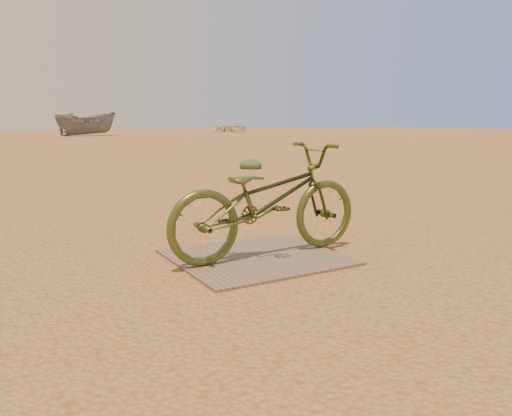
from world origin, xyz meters
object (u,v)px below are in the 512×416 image
bicycle (267,200)px  boat_far_right (232,127)px  plywood_board (256,257)px  boat_mid_right (87,124)px

bicycle → boat_far_right: (21.34, 42.23, -0.03)m
plywood_board → boat_far_right: boat_far_right is taller
boat_far_right → plywood_board: bearing=-128.9°
plywood_board → boat_far_right: bearing=63.1°
bicycle → boat_far_right: bearing=-27.4°
bicycle → boat_far_right: 47.31m
bicycle → boat_far_right: bicycle is taller
bicycle → plywood_board: bearing=68.7°
boat_mid_right → boat_far_right: (15.63, 6.53, -0.42)m
plywood_board → boat_far_right: (21.43, 42.19, 0.46)m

